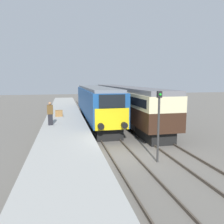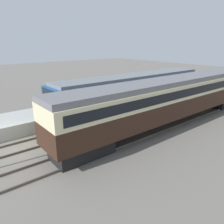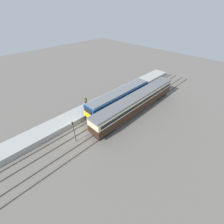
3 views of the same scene
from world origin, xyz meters
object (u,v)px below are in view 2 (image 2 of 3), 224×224
at_px(person_on_platform, 58,95).
at_px(luggage_crate, 99,96).
at_px(locomotive, 134,93).
at_px(passenger_carriage, 174,96).

height_order(person_on_platform, luggage_crate, person_on_platform).
bearing_deg(luggage_crate, locomotive, 15.41).
height_order(locomotive, passenger_carriage, locomotive).
bearing_deg(passenger_carriage, person_on_platform, -140.41).
xyz_separation_m(locomotive, person_on_platform, (-4.40, -5.25, -0.23)).
distance_m(locomotive, luggage_crate, 4.06).
relative_size(locomotive, person_on_platform, 8.85).
relative_size(locomotive, passenger_carriage, 0.74).
bearing_deg(luggage_crate, passenger_carriage, 17.29).
bearing_deg(person_on_platform, passenger_carriage, 39.59).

